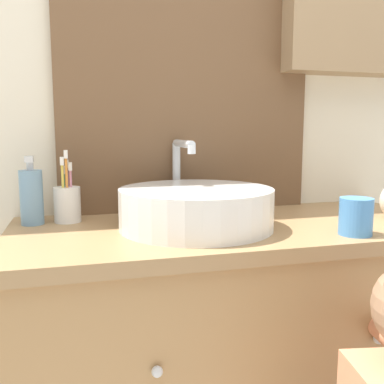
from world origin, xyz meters
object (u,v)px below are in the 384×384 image
(sink_basin, at_px, (196,207))
(drinking_cup, at_px, (356,216))
(soap_dispenser, at_px, (31,196))
(toothbrush_holder, at_px, (67,202))

(sink_basin, xyz_separation_m, drinking_cup, (0.35, -0.18, -0.01))
(sink_basin, relative_size, drinking_cup, 5.02)
(drinking_cup, bearing_deg, soap_dispenser, 156.82)
(toothbrush_holder, distance_m, drinking_cup, 0.75)
(drinking_cup, bearing_deg, sink_basin, 153.17)
(toothbrush_holder, bearing_deg, drinking_cup, -26.48)
(soap_dispenser, bearing_deg, sink_basin, -19.94)
(sink_basin, height_order, drinking_cup, sink_basin)
(toothbrush_holder, bearing_deg, soap_dispenser, -174.78)
(soap_dispenser, height_order, drinking_cup, soap_dispenser)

